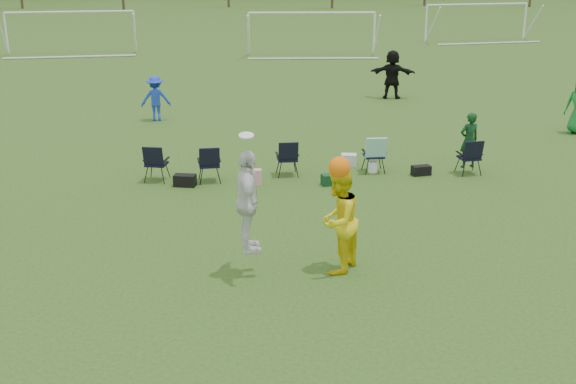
{
  "coord_description": "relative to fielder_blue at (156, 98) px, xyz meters",
  "views": [
    {
      "loc": [
        -1.59,
        -10.26,
        5.67
      ],
      "look_at": [
        -0.27,
        2.98,
        1.25
      ],
      "focal_mm": 45.0,
      "sensor_mm": 36.0,
      "label": 1
    }
  ],
  "objects": [
    {
      "name": "goal_right",
      "position": [
        19.75,
        22.77,
        1.13
      ],
      "size": [
        7.35,
        1.14,
        2.46
      ],
      "rotation": [
        0.0,
        0.0,
        0.14
      ],
      "color": "white",
      "rests_on": "ground"
    },
    {
      "name": "goal_left",
      "position": [
        -6.25,
        18.77,
        1.13
      ],
      "size": [
        7.39,
        0.76,
        2.46
      ],
      "rotation": [
        0.0,
        0.0,
        0.09
      ],
      "color": "white",
      "rests_on": "ground"
    },
    {
      "name": "center_contest",
      "position": [
        3.65,
        -13.25,
        0.39
      ],
      "size": [
        2.49,
        1.22,
        2.7
      ],
      "color": "white",
      "rests_on": "ground"
    },
    {
      "name": "ground",
      "position": [
        3.75,
        -15.23,
        -0.8
      ],
      "size": [
        260.0,
        260.0,
        0.0
      ],
      "primitive_type": "plane",
      "color": "#284B17",
      "rests_on": "ground"
    },
    {
      "name": "fielder_blue",
      "position": [
        0.0,
        0.0,
        0.0
      ],
      "size": [
        1.07,
        0.67,
        1.59
      ],
      "primitive_type": "imported",
      "rotation": [
        0.0,
        0.0,
        3.22
      ],
      "color": "blue",
      "rests_on": "ground"
    },
    {
      "name": "goal_mid",
      "position": [
        7.75,
        16.77,
        1.13
      ],
      "size": [
        7.4,
        0.63,
        2.46
      ],
      "rotation": [
        0.0,
        0.0,
        -0.07
      ],
      "color": "white",
      "rests_on": "ground"
    },
    {
      "name": "fielder_black",
      "position": [
        9.27,
        3.22,
        0.19
      ],
      "size": [
        1.92,
        1.14,
        1.97
      ],
      "primitive_type": "imported",
      "rotation": [
        0.0,
        0.0,
        2.81
      ],
      "color": "black",
      "rests_on": "ground"
    },
    {
      "name": "sideline_setup",
      "position": [
        4.94,
        -7.25,
        -0.29
      ],
      "size": [
        8.99,
        2.1,
        1.66
      ],
      "color": "#0E3618",
      "rests_on": "ground"
    }
  ]
}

